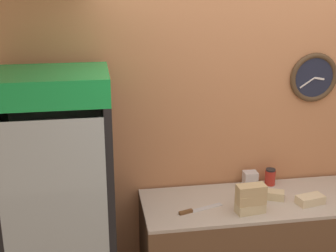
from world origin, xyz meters
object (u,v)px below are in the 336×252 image
object	(u,v)px
beverage_cooler	(59,192)
sandwich_stack_bottom	(250,208)
napkin_dispenser	(250,179)
chefs_knife	(195,210)
condiment_jar	(270,177)
sandwich_stack_top	(251,190)
sandwich_stack_middle	(251,199)
sandwich_flat_right	(310,200)
sandwich_flat_left	(269,194)

from	to	relation	value
beverage_cooler	sandwich_stack_bottom	distance (m)	1.38
beverage_cooler	napkin_dispenser	world-z (taller)	beverage_cooler
chefs_knife	napkin_dispenser	size ratio (longest dim) A/B	2.93
condiment_jar	beverage_cooler	bearing A→B (deg)	-172.93
sandwich_stack_top	chefs_knife	world-z (taller)	sandwich_stack_top
sandwich_stack_middle	sandwich_flat_right	distance (m)	0.50
sandwich_stack_top	sandwich_stack_bottom	bearing A→B (deg)	0.00
beverage_cooler	condiment_jar	world-z (taller)	beverage_cooler
beverage_cooler	chefs_knife	bearing A→B (deg)	-7.95
napkin_dispenser	sandwich_stack_middle	bearing A→B (deg)	-108.61
beverage_cooler	sandwich_flat_right	world-z (taller)	beverage_cooler
sandwich_flat_right	napkin_dispenser	xyz separation A→B (m)	(-0.34, 0.38, 0.03)
beverage_cooler	sandwich_stack_middle	distance (m)	1.38
chefs_knife	sandwich_stack_middle	bearing A→B (deg)	-12.18
sandwich_stack_middle	sandwich_flat_left	bearing A→B (deg)	41.31
sandwich_stack_bottom	sandwich_stack_top	distance (m)	0.14
sandwich_stack_bottom	chefs_knife	world-z (taller)	sandwich_stack_bottom
sandwich_stack_middle	napkin_dispenser	xyz separation A→B (m)	(0.15, 0.44, -0.05)
sandwich_stack_bottom	condiment_jar	world-z (taller)	condiment_jar
beverage_cooler	sandwich_stack_middle	size ratio (longest dim) A/B	9.11
sandwich_stack_bottom	sandwich_flat_right	world-z (taller)	sandwich_stack_bottom
beverage_cooler	sandwich_stack_bottom	bearing A→B (deg)	-9.17
sandwich_stack_top	chefs_knife	xyz separation A→B (m)	(-0.39, 0.08, -0.17)
sandwich_stack_middle	chefs_knife	bearing A→B (deg)	167.82
sandwich_stack_bottom	sandwich_stack_middle	world-z (taller)	sandwich_stack_middle
sandwich_stack_middle	sandwich_flat_left	world-z (taller)	sandwich_stack_middle
sandwich_stack_top	napkin_dispenser	world-z (taller)	sandwich_stack_top
beverage_cooler	napkin_dispenser	bearing A→B (deg)	8.20
beverage_cooler	sandwich_stack_top	world-z (taller)	beverage_cooler
chefs_knife	condiment_jar	xyz separation A→B (m)	(0.70, 0.34, 0.06)
sandwich_stack_bottom	condiment_jar	bearing A→B (deg)	53.67
sandwich_stack_top	sandwich_flat_left	xyz separation A→B (m)	(0.22, 0.19, -0.15)
condiment_jar	napkin_dispenser	xyz separation A→B (m)	(-0.17, 0.01, -0.01)
sandwich_stack_middle	condiment_jar	world-z (taller)	sandwich_stack_middle
sandwich_flat_right	chefs_knife	bearing A→B (deg)	178.30
sandwich_stack_middle	napkin_dispenser	distance (m)	0.46
sandwich_stack_middle	chefs_knife	xyz separation A→B (m)	(-0.39, 0.08, -0.10)
sandwich_flat_left	napkin_dispenser	distance (m)	0.26
beverage_cooler	sandwich_stack_bottom	xyz separation A→B (m)	(1.36, -0.22, -0.13)
condiment_jar	chefs_knife	bearing A→B (deg)	-154.06
sandwich_flat_left	sandwich_flat_right	world-z (taller)	sandwich_flat_right
sandwich_flat_left	napkin_dispenser	size ratio (longest dim) A/B	2.01
napkin_dispenser	sandwich_stack_top	bearing A→B (deg)	-108.61
chefs_knife	sandwich_stack_top	bearing A→B (deg)	-12.18
sandwich_flat_right	condiment_jar	world-z (taller)	condiment_jar
sandwich_stack_top	chefs_knife	distance (m)	0.43
chefs_knife	napkin_dispenser	distance (m)	0.64
beverage_cooler	condiment_jar	bearing A→B (deg)	7.07
sandwich_flat_right	chefs_knife	xyz separation A→B (m)	(-0.88, 0.03, -0.02)
napkin_dispenser	sandwich_flat_right	bearing A→B (deg)	-47.73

